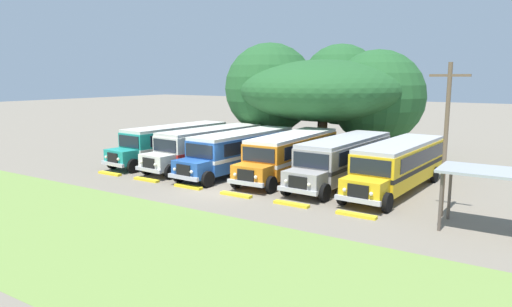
# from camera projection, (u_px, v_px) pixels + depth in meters

# --- Properties ---
(ground_plane) EXTENTS (220.00, 220.00, 0.00)m
(ground_plane) POSITION_uv_depth(u_px,v_px,m) (215.00, 190.00, 27.22)
(ground_plane) COLOR slate
(foreground_grass_strip) EXTENTS (80.00, 10.25, 0.01)m
(foreground_grass_strip) POSITION_uv_depth(u_px,v_px,m) (90.00, 232.00, 19.91)
(foreground_grass_strip) COLOR olive
(foreground_grass_strip) RESTS_ON ground_plane
(parked_bus_slot_0) EXTENTS (3.44, 10.96, 2.82)m
(parked_bus_slot_0) POSITION_uv_depth(u_px,v_px,m) (174.00, 141.00, 36.48)
(parked_bus_slot_0) COLOR teal
(parked_bus_slot_0) RESTS_ON ground_plane
(parked_bus_slot_1) EXTENTS (3.39, 10.95, 2.82)m
(parked_bus_slot_1) POSITION_uv_depth(u_px,v_px,m) (209.00, 145.00, 34.51)
(parked_bus_slot_1) COLOR silver
(parked_bus_slot_1) RESTS_ON ground_plane
(parked_bus_slot_2) EXTENTS (3.09, 10.89, 2.82)m
(parked_bus_slot_2) POSITION_uv_depth(u_px,v_px,m) (241.00, 150.00, 32.33)
(parked_bus_slot_2) COLOR #23519E
(parked_bus_slot_2) RESTS_ON ground_plane
(parked_bus_slot_3) EXTENTS (2.93, 10.87, 2.82)m
(parked_bus_slot_3) POSITION_uv_depth(u_px,v_px,m) (291.00, 153.00, 31.07)
(parked_bus_slot_3) COLOR orange
(parked_bus_slot_3) RESTS_ON ground_plane
(parked_bus_slot_4) EXTENTS (3.06, 10.89, 2.82)m
(parked_bus_slot_4) POSITION_uv_depth(u_px,v_px,m) (344.00, 158.00, 29.09)
(parked_bus_slot_4) COLOR #9E9993
(parked_bus_slot_4) RESTS_ON ground_plane
(parked_bus_slot_5) EXTENTS (3.21, 10.91, 2.82)m
(parked_bus_slot_5) POSITION_uv_depth(u_px,v_px,m) (399.00, 164.00, 27.14)
(parked_bus_slot_5) COLOR yellow
(parked_bus_slot_5) RESTS_ON ground_plane
(curb_wheelstop_0) EXTENTS (2.00, 0.36, 0.15)m
(curb_wheelstop_0) POSITION_uv_depth(u_px,v_px,m) (110.00, 174.00, 31.62)
(curb_wheelstop_0) COLOR yellow
(curb_wheelstop_0) RESTS_ON ground_plane
(curb_wheelstop_1) EXTENTS (2.00, 0.36, 0.15)m
(curb_wheelstop_1) POSITION_uv_depth(u_px,v_px,m) (147.00, 180.00, 29.72)
(curb_wheelstop_1) COLOR yellow
(curb_wheelstop_1) RESTS_ON ground_plane
(curb_wheelstop_2) EXTENTS (2.00, 0.36, 0.15)m
(curb_wheelstop_2) POSITION_uv_depth(u_px,v_px,m) (188.00, 187.00, 27.83)
(curb_wheelstop_2) COLOR yellow
(curb_wheelstop_2) RESTS_ON ground_plane
(curb_wheelstop_3) EXTENTS (2.00, 0.36, 0.15)m
(curb_wheelstop_3) POSITION_uv_depth(u_px,v_px,m) (236.00, 195.00, 25.93)
(curb_wheelstop_3) COLOR yellow
(curb_wheelstop_3) RESTS_ON ground_plane
(curb_wheelstop_4) EXTENTS (2.00, 0.36, 0.15)m
(curb_wheelstop_4) POSITION_uv_depth(u_px,v_px,m) (291.00, 204.00, 24.03)
(curb_wheelstop_4) COLOR yellow
(curb_wheelstop_4) RESTS_ON ground_plane
(curb_wheelstop_5) EXTENTS (2.00, 0.36, 0.15)m
(curb_wheelstop_5) POSITION_uv_depth(u_px,v_px,m) (356.00, 215.00, 22.13)
(curb_wheelstop_5) COLOR yellow
(curb_wheelstop_5) RESTS_ON ground_plane
(broad_shade_tree) EXTENTS (16.38, 14.75, 9.59)m
(broad_shade_tree) POSITION_uv_depth(u_px,v_px,m) (326.00, 90.00, 39.55)
(broad_shade_tree) COLOR brown
(broad_shade_tree) RESTS_ON ground_plane
(utility_pole) EXTENTS (1.80, 0.20, 7.29)m
(utility_pole) POSITION_uv_depth(u_px,v_px,m) (446.00, 136.00, 21.55)
(utility_pole) COLOR brown
(utility_pole) RESTS_ON ground_plane
(waiting_shelter) EXTENTS (3.60, 2.60, 2.72)m
(waiting_shelter) POSITION_uv_depth(u_px,v_px,m) (484.00, 176.00, 19.73)
(waiting_shelter) COLOR brown
(waiting_shelter) RESTS_ON ground_plane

